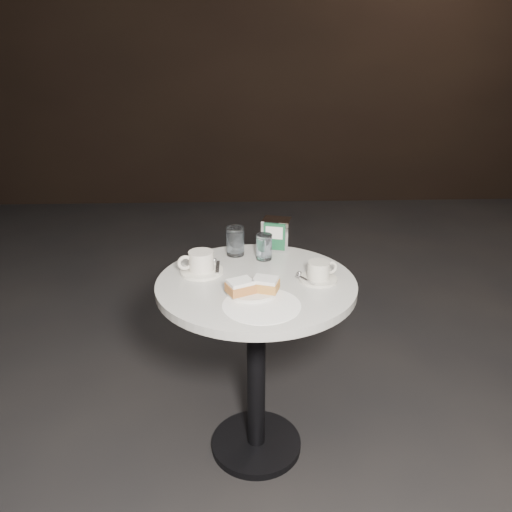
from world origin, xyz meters
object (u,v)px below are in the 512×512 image
object	(u,v)px
water_glass_right	(264,247)
napkin_dispenser	(276,234)
beignet_plate	(252,288)
cafe_table	(256,330)
coffee_cup_right	(319,272)
water_glass_left	(235,241)
coffee_cup_left	(201,264)

from	to	relation	value
water_glass_right	napkin_dispenser	bearing A→B (deg)	61.60
beignet_plate	water_glass_right	distance (m)	0.30
cafe_table	beignet_plate	xyz separation A→B (m)	(-0.02, -0.10, 0.22)
cafe_table	coffee_cup_right	xyz separation A→B (m)	(0.22, -0.00, 0.23)
water_glass_left	water_glass_right	size ratio (longest dim) A/B	1.14
water_glass_right	coffee_cup_left	bearing A→B (deg)	-153.05
beignet_plate	napkin_dispenser	bearing A→B (deg)	74.55
coffee_cup_right	water_glass_left	bearing A→B (deg)	119.75
cafe_table	water_glass_left	distance (m)	0.36
coffee_cup_right	napkin_dispenser	xyz separation A→B (m)	(-0.13, 0.30, 0.03)
beignet_plate	coffee_cup_left	xyz separation A→B (m)	(-0.18, 0.17, 0.01)
cafe_table	water_glass_left	xyz separation A→B (m)	(-0.07, 0.24, 0.25)
water_glass_right	coffee_cup_right	bearing A→B (deg)	-47.81
water_glass_right	water_glass_left	bearing A→B (deg)	156.72
cafe_table	coffee_cup_left	distance (m)	0.31
cafe_table	coffee_cup_left	world-z (taller)	coffee_cup_left
coffee_cup_right	water_glass_right	bearing A→B (deg)	112.26
coffee_cup_right	cafe_table	bearing A→B (deg)	159.08
coffee_cup_left	water_glass_right	world-z (taller)	water_glass_right
coffee_cup_left	water_glass_left	xyz separation A→B (m)	(0.12, 0.17, 0.02)
beignet_plate	water_glass_left	distance (m)	0.35
beignet_plate	water_glass_left	size ratio (longest dim) A/B	1.68
beignet_plate	coffee_cup_left	bearing A→B (deg)	135.83
water_glass_right	napkin_dispenser	distance (m)	0.12
napkin_dispenser	water_glass_right	bearing A→B (deg)	-103.31
beignet_plate	napkin_dispenser	size ratio (longest dim) A/B	1.50
beignet_plate	water_glass_right	size ratio (longest dim) A/B	1.92
beignet_plate	water_glass_left	bearing A→B (deg)	99.23
coffee_cup_left	coffee_cup_right	xyz separation A→B (m)	(0.41, -0.08, -0.00)
beignet_plate	water_glass_left	xyz separation A→B (m)	(-0.06, 0.34, 0.03)
coffee_cup_left	coffee_cup_right	world-z (taller)	coffee_cup_left
cafe_table	coffee_cup_left	size ratio (longest dim) A/B	3.92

